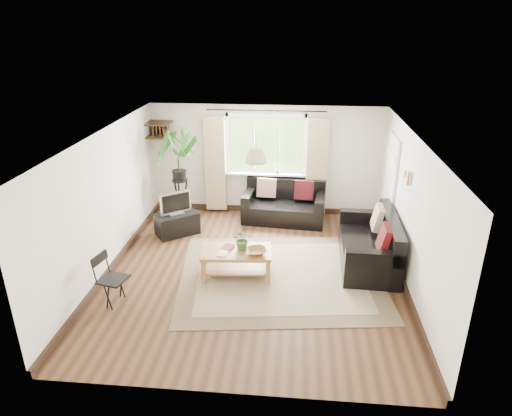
# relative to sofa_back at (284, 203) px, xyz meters

# --- Properties ---
(floor) EXTENTS (5.50, 5.50, 0.00)m
(floor) POSITION_rel_sofa_back_xyz_m (-0.43, -2.26, -0.40)
(floor) COLOR black
(floor) RESTS_ON ground
(ceiling) EXTENTS (5.50, 5.50, 0.00)m
(ceiling) POSITION_rel_sofa_back_xyz_m (-0.43, -2.26, 2.00)
(ceiling) COLOR white
(ceiling) RESTS_ON floor
(wall_back) EXTENTS (5.00, 0.02, 2.40)m
(wall_back) POSITION_rel_sofa_back_xyz_m (-0.43, 0.49, 0.80)
(wall_back) COLOR beige
(wall_back) RESTS_ON floor
(wall_front) EXTENTS (5.00, 0.02, 2.40)m
(wall_front) POSITION_rel_sofa_back_xyz_m (-0.43, -5.01, 0.80)
(wall_front) COLOR beige
(wall_front) RESTS_ON floor
(wall_left) EXTENTS (0.02, 5.50, 2.40)m
(wall_left) POSITION_rel_sofa_back_xyz_m (-2.93, -2.26, 0.80)
(wall_left) COLOR beige
(wall_left) RESTS_ON floor
(wall_right) EXTENTS (0.02, 5.50, 2.40)m
(wall_right) POSITION_rel_sofa_back_xyz_m (2.07, -2.26, 0.80)
(wall_right) COLOR beige
(wall_right) RESTS_ON floor
(rug) EXTENTS (3.69, 3.27, 0.02)m
(rug) POSITION_rel_sofa_back_xyz_m (0.03, -2.32, -0.40)
(rug) COLOR beige
(rug) RESTS_ON floor
(window) EXTENTS (2.50, 0.16, 2.16)m
(window) POSITION_rel_sofa_back_xyz_m (-0.43, 0.45, 1.15)
(window) COLOR white
(window) RESTS_ON wall_back
(door) EXTENTS (0.06, 0.96, 2.06)m
(door) POSITION_rel_sofa_back_xyz_m (2.04, -0.56, 0.60)
(door) COLOR silver
(door) RESTS_ON wall_right
(corner_shelf) EXTENTS (0.50, 0.50, 0.34)m
(corner_shelf) POSITION_rel_sofa_back_xyz_m (-2.68, 0.24, 1.49)
(corner_shelf) COLOR black
(corner_shelf) RESTS_ON wall_back
(pendant_lamp) EXTENTS (0.36, 0.36, 0.54)m
(pendant_lamp) POSITION_rel_sofa_back_xyz_m (-0.43, -1.86, 1.65)
(pendant_lamp) COLOR beige
(pendant_lamp) RESTS_ON ceiling
(wall_sconce) EXTENTS (0.12, 0.12, 0.28)m
(wall_sconce) POSITION_rel_sofa_back_xyz_m (2.00, -1.96, 1.34)
(wall_sconce) COLOR beige
(wall_sconce) RESTS_ON wall_right
(sofa_back) EXTENTS (1.79, 1.01, 0.81)m
(sofa_back) POSITION_rel_sofa_back_xyz_m (0.00, 0.00, 0.00)
(sofa_back) COLOR black
(sofa_back) RESTS_ON floor
(sofa_right) EXTENTS (1.87, 0.98, 0.87)m
(sofa_right) POSITION_rel_sofa_back_xyz_m (1.55, -1.73, 0.03)
(sofa_right) COLOR black
(sofa_right) RESTS_ON floor
(coffee_table) EXTENTS (1.21, 0.73, 0.48)m
(coffee_table) POSITION_rel_sofa_back_xyz_m (-0.71, -2.36, -0.17)
(coffee_table) COLOR brown
(coffee_table) RESTS_ON floor
(table_plant) EXTENTS (0.37, 0.34, 0.36)m
(table_plant) POSITION_rel_sofa_back_xyz_m (-0.61, -2.30, 0.25)
(table_plant) COLOR #325E25
(table_plant) RESTS_ON coffee_table
(bowl) EXTENTS (0.43, 0.43, 0.08)m
(bowl) POSITION_rel_sofa_back_xyz_m (-0.36, -2.44, 0.11)
(bowl) COLOR brown
(bowl) RESTS_ON coffee_table
(book_a) EXTENTS (0.18, 0.23, 0.02)m
(book_a) POSITION_rel_sofa_back_xyz_m (-1.00, -2.49, 0.08)
(book_a) COLOR white
(book_a) RESTS_ON coffee_table
(book_b) EXTENTS (0.24, 0.28, 0.02)m
(book_b) POSITION_rel_sofa_back_xyz_m (-0.95, -2.25, 0.08)
(book_b) COLOR brown
(book_b) RESTS_ON coffee_table
(tv_stand) EXTENTS (0.94, 0.87, 0.44)m
(tv_stand) POSITION_rel_sofa_back_xyz_m (-2.12, -0.86, -0.18)
(tv_stand) COLOR black
(tv_stand) RESTS_ON floor
(tv) EXTENTS (0.63, 0.55, 0.49)m
(tv) POSITION_rel_sofa_back_xyz_m (-2.12, -0.86, 0.28)
(tv) COLOR #A5A5AA
(tv) RESTS_ON tv_stand
(palm_stand) EXTENTS (0.90, 0.90, 1.96)m
(palm_stand) POSITION_rel_sofa_back_xyz_m (-2.22, -0.11, 0.57)
(palm_stand) COLOR black
(palm_stand) RESTS_ON floor
(folding_chair) EXTENTS (0.51, 0.51, 0.82)m
(folding_chair) POSITION_rel_sofa_back_xyz_m (-2.46, -3.35, 0.00)
(folding_chair) COLOR black
(folding_chair) RESTS_ON floor
(sill_plant) EXTENTS (0.14, 0.10, 0.27)m
(sill_plant) POSITION_rel_sofa_back_xyz_m (-0.18, 0.37, 0.66)
(sill_plant) COLOR #2D6023
(sill_plant) RESTS_ON window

